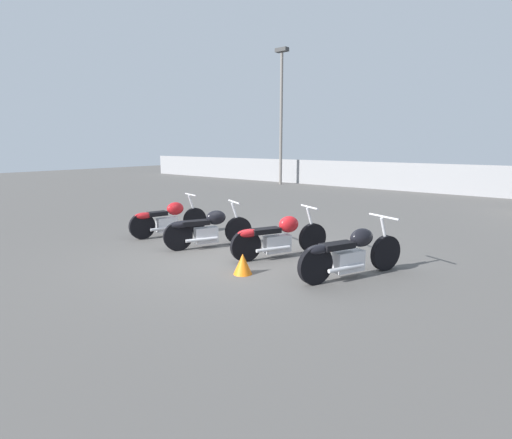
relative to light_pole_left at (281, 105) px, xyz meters
name	(u,v)px	position (x,y,z in m)	size (l,w,h in m)	color
ground_plane	(235,256)	(7.87, -12.54, -4.31)	(60.00, 60.00, 0.00)	#514F4C
fence_back	(433,178)	(7.87, 1.07, -3.63)	(40.00, 0.04, 1.36)	gray
light_pole_left	(281,105)	(0.00, 0.00, 0.00)	(0.70, 0.35, 7.27)	slate
motorcycle_slot_0	(168,219)	(5.34, -12.22, -3.89)	(0.76, 1.98, 0.99)	black
motorcycle_slot_1	(207,229)	(6.94, -12.43, -3.89)	(1.02, 1.85, 0.99)	black
motorcycle_slot_2	(278,237)	(8.61, -12.07, -3.89)	(1.05, 1.99, 0.98)	black
motorcycle_slot_3	(350,253)	(10.28, -12.31, -3.88)	(1.04, 2.06, 1.00)	black
traffic_cone_near	(243,264)	(8.75, -13.33, -4.13)	(0.33, 0.33, 0.37)	orange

